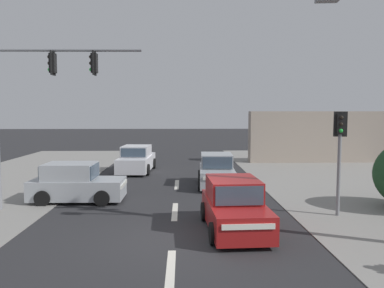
% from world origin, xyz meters
% --- Properties ---
extents(ground_plane, '(140.00, 140.00, 0.00)m').
position_xyz_m(ground_plane, '(0.00, 0.00, 0.00)').
color(ground_plane, '#28282B').
extents(lane_dash_near, '(0.20, 2.40, 0.01)m').
position_xyz_m(lane_dash_near, '(0.00, -2.00, 0.00)').
color(lane_dash_near, silver).
rests_on(lane_dash_near, ground).
extents(lane_dash_mid, '(0.20, 2.40, 0.01)m').
position_xyz_m(lane_dash_mid, '(0.00, 3.00, 0.00)').
color(lane_dash_mid, silver).
rests_on(lane_dash_mid, ground).
extents(lane_dash_far, '(0.20, 2.40, 0.01)m').
position_xyz_m(lane_dash_far, '(0.00, 8.00, 0.00)').
color(lane_dash_far, silver).
rests_on(lane_dash_far, ground).
extents(traffic_signal_mast, '(5.29, 0.47, 6.00)m').
position_xyz_m(traffic_signal_mast, '(-5.05, 3.33, 4.15)').
color(traffic_signal_mast, slate).
rests_on(traffic_signal_mast, ground).
extents(pedestal_signal_right_kerb, '(0.44, 0.30, 3.56)m').
position_xyz_m(pedestal_signal_right_kerb, '(5.56, 2.26, 2.42)').
color(pedestal_signal_right_kerb, slate).
rests_on(pedestal_signal_right_kerb, ground).
extents(shopfront_wall_far, '(12.00, 1.00, 3.60)m').
position_xyz_m(shopfront_wall_far, '(11.00, 16.00, 1.80)').
color(shopfront_wall_far, '#A39384').
rests_on(shopfront_wall_far, ground).
extents(hatchback_crossing_left, '(3.65, 1.81, 1.53)m').
position_xyz_m(hatchback_crossing_left, '(-3.96, 4.65, 0.70)').
color(hatchback_crossing_left, '#A3A8AD').
rests_on(hatchback_crossing_left, ground).
extents(hatchback_oncoming_near, '(1.91, 3.71, 1.53)m').
position_xyz_m(hatchback_oncoming_near, '(1.92, 7.68, 0.70)').
color(hatchback_oncoming_near, '#A3A8AD').
rests_on(hatchback_oncoming_near, ground).
extents(hatchback_receding_far, '(1.92, 3.71, 1.53)m').
position_xyz_m(hatchback_receding_far, '(1.83, 0.87, 0.70)').
color(hatchback_receding_far, maroon).
rests_on(hatchback_receding_far, ground).
extents(sedan_oncoming_mid, '(2.07, 4.32, 1.56)m').
position_xyz_m(sedan_oncoming_mid, '(-2.45, 12.05, 0.70)').
color(sedan_oncoming_mid, silver).
rests_on(sedan_oncoming_mid, ground).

